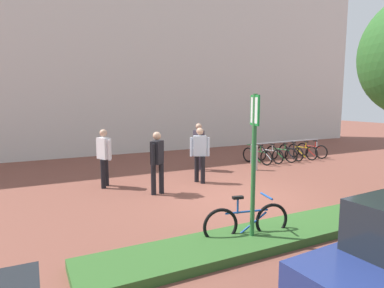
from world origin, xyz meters
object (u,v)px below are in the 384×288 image
person_shirt_white (200,151)px  person_suited_dark (157,159)px  bike_rack_cluster (286,152)px  person_suited_navy (199,144)px  parking_sign_post (254,148)px  person_shirt_blue (104,154)px  bike_at_sign (247,222)px  bollard_steel (256,158)px

person_shirt_white → person_suited_dark: (-1.63, -0.60, 0.00)m
bike_rack_cluster → person_suited_navy: bearing=-178.9°
parking_sign_post → person_shirt_blue: parking_sign_post is taller
parking_sign_post → bike_at_sign: parking_sign_post is taller
bike_at_sign → person_shirt_blue: person_shirt_blue is taller
person_suited_navy → bike_at_sign: bearing=-109.6°
person_shirt_white → person_shirt_blue: same height
bollard_steel → person_suited_navy: size_ratio=0.52×
person_shirt_blue → bollard_steel: bearing=-0.9°
bike_at_sign → person_suited_navy: bearing=70.4°
bollard_steel → person_shirt_blue: 5.48m
bollard_steel → person_suited_dark: size_ratio=0.52×
bike_rack_cluster → person_shirt_blue: bearing=-173.4°
bike_at_sign → person_suited_dark: 3.66m
bollard_steel → person_shirt_white: person_shirt_white is taller
bike_at_sign → person_shirt_blue: 5.25m
person_shirt_white → bike_at_sign: bearing=-106.6°
person_suited_dark → person_shirt_blue: same height
bike_rack_cluster → person_shirt_blue: person_shirt_blue is taller
bike_at_sign → person_shirt_blue: bearing=106.8°
bike_rack_cluster → bike_at_sign: bearing=-136.9°
person_suited_dark → parking_sign_post: bearing=-84.2°
parking_sign_post → person_suited_dark: size_ratio=1.56×
parking_sign_post → person_suited_dark: (-0.38, 3.75, -0.75)m
bollard_steel → person_shirt_white: 2.84m
bollard_steel → person_suited_navy: (-1.88, 0.91, 0.53)m
bollard_steel → person_shirt_white: bearing=-165.1°
person_suited_navy → person_shirt_white: bearing=-116.7°
bike_rack_cluster → person_suited_navy: size_ratio=2.19×
bollard_steel → person_suited_dark: bearing=-163.1°
parking_sign_post → bollard_steel: 6.55m
bike_at_sign → person_shirt_white: 4.41m
bike_rack_cluster → person_shirt_blue: size_ratio=2.19×
bike_at_sign → person_suited_navy: person_suited_navy is taller
bollard_steel → person_suited_dark: (-4.32, -1.32, 0.53)m
bike_rack_cluster → person_suited_dark: size_ratio=2.19×
person_shirt_white → person_shirt_blue: bearing=163.8°
bike_rack_cluster → bollard_steel: bearing=-157.2°
parking_sign_post → bike_at_sign: (0.00, 0.16, -1.39)m
person_suited_dark → person_suited_navy: bearing=42.3°
person_suited_dark → bike_at_sign: bearing=-83.9°
parking_sign_post → bike_at_sign: bearing=88.6°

